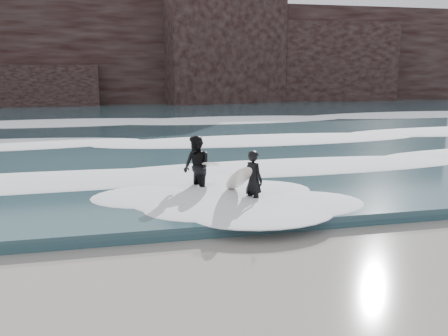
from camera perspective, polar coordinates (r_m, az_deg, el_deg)
The scene contains 8 objects.
ground at distance 8.50m, azimuth 6.07°, elevation -14.40°, with size 120.00×120.00×0.00m, color #735B5B.
sea at distance 36.47m, azimuth -9.34°, elevation 5.60°, with size 90.00×52.00×0.30m, color #26444D.
headland at distance 53.28m, azimuth -10.92°, elevation 12.53°, with size 70.00×9.00×10.00m, color black.
foam_near at distance 16.73m, azimuth -4.21°, elevation -0.02°, with size 60.00×3.20×0.20m, color white.
foam_mid at distance 23.57m, azimuth -6.98°, elevation 3.28°, with size 60.00×4.00×0.24m, color white.
foam_far at distance 32.47m, azimuth -8.83°, elevation 5.46°, with size 60.00×4.80×0.30m, color white.
surfer_left at distance 13.17m, azimuth 2.94°, elevation -1.34°, with size 1.01×1.88×1.58m.
surfer_right at distance 14.24m, azimuth -3.02°, elevation 0.10°, with size 1.42×1.91×1.82m.
Camera 1 is at (-2.62, -7.20, 3.68)m, focal length 40.00 mm.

